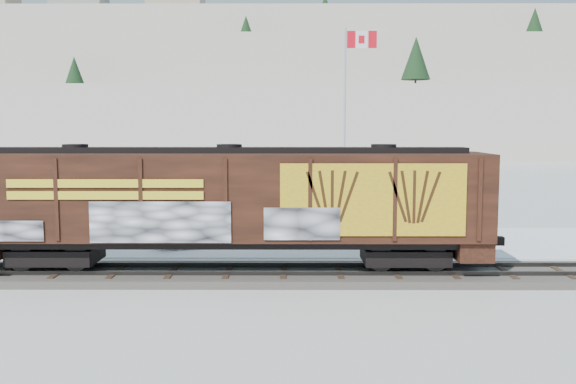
{
  "coord_description": "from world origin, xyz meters",
  "views": [
    {
      "loc": [
        0.25,
        -22.79,
        5.47
      ],
      "look_at": [
        0.15,
        3.0,
        2.84
      ],
      "focal_mm": 40.0,
      "sensor_mm": 36.0,
      "label": 1
    }
  ],
  "objects_px": {
    "flagpole": "(346,149)",
    "car_silver": "(209,222)",
    "car_dark": "(415,223)",
    "hopper_railcar": "(230,200)",
    "car_white": "(207,228)"
  },
  "relations": [
    {
      "from": "hopper_railcar",
      "to": "car_white",
      "type": "relative_size",
      "value": 3.73
    },
    {
      "from": "car_white",
      "to": "car_dark",
      "type": "bearing_deg",
      "value": -99.45
    },
    {
      "from": "car_dark",
      "to": "car_white",
      "type": "bearing_deg",
      "value": 100.39
    },
    {
      "from": "flagpole",
      "to": "car_silver",
      "type": "xyz_separation_m",
      "value": [
        -7.28,
        -7.63,
        -3.28
      ]
    },
    {
      "from": "car_silver",
      "to": "car_white",
      "type": "height_order",
      "value": "car_silver"
    },
    {
      "from": "car_dark",
      "to": "hopper_railcar",
      "type": "bearing_deg",
      "value": 134.03
    },
    {
      "from": "hopper_railcar",
      "to": "flagpole",
      "type": "xyz_separation_m",
      "value": [
        5.51,
        15.52,
        1.3
      ]
    },
    {
      "from": "flagpole",
      "to": "car_silver",
      "type": "bearing_deg",
      "value": -133.66
    },
    {
      "from": "car_dark",
      "to": "car_silver",
      "type": "bearing_deg",
      "value": 91.35
    },
    {
      "from": "hopper_railcar",
      "to": "car_white",
      "type": "distance_m",
      "value": 6.81
    },
    {
      "from": "flagpole",
      "to": "car_white",
      "type": "distance_m",
      "value": 12.12
    },
    {
      "from": "car_white",
      "to": "car_dark",
      "type": "distance_m",
      "value": 10.13
    },
    {
      "from": "flagpole",
      "to": "car_silver",
      "type": "height_order",
      "value": "flagpole"
    },
    {
      "from": "flagpole",
      "to": "car_dark",
      "type": "bearing_deg",
      "value": -68.89
    },
    {
      "from": "flagpole",
      "to": "car_white",
      "type": "relative_size",
      "value": 2.3
    }
  ]
}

